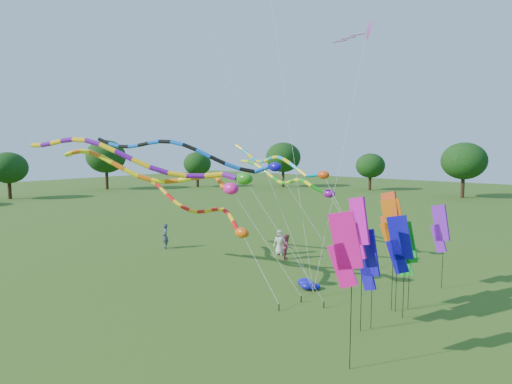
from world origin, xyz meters
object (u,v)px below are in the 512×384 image
Objects in this scene: person_a at (280,242)px; tube_kite_red at (206,212)px; blue_nylon_heap at (307,285)px; tube_kite_orange at (166,174)px; person_c at (287,247)px; person_b at (165,236)px.

tube_kite_red is at bearing -116.61° from person_a.
person_a is (-5.13, 4.68, 0.62)m from blue_nylon_heap.
tube_kite_orange is (-0.67, -2.18, 2.14)m from tube_kite_red.
blue_nylon_heap is (5.51, 1.62, -3.35)m from tube_kite_red.
tube_kite_red is at bearing 132.51° from person_c.
blue_nylon_heap is at bearing 20.14° from person_b.
blue_nylon_heap is at bearing 30.80° from tube_kite_red.
person_a is 0.93× the size of person_b.
tube_kite_red reaches higher than person_b.
person_b reaches higher than person_c.
blue_nylon_heap is 0.73× the size of person_b.
tube_kite_orange is 7.99× the size of person_a.
person_c is (1.04, -0.65, -0.03)m from person_a.
tube_kite_red is 6.64m from blue_nylon_heap.
tube_kite_orange is 10.26× the size of blue_nylon_heap.
person_c is at bearing 135.36° from blue_nylon_heap.
person_b reaches higher than person_a.
tube_kite_red is 7.75m from person_b.
person_b is at bearing 126.56° from tube_kite_orange.
person_c is at bearing 45.07° from person_b.
tube_kite_red reaches higher than blue_nylon_heap.
person_a is at bearing 137.59° from blue_nylon_heap.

